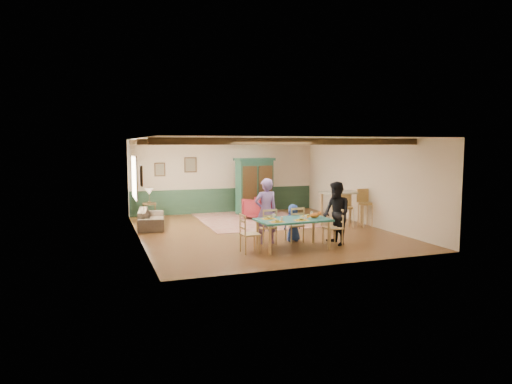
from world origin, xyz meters
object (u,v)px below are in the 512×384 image
object	(u,v)px
dining_chair_far_left	(267,226)
sofa	(151,218)
cat	(314,215)
person_child	(293,223)
counter_table	(341,208)
table_lamp	(149,196)
dining_table	(293,234)
bar_stool_left	(347,212)
dining_chair_end_right	(333,227)
person_woman	(336,213)
end_table	(150,211)
dining_chair_far_right	(294,224)
armchair	(257,208)
dining_chair_end_left	(250,233)
person_man	(266,211)
bar_stool_right	(365,208)
armoire	(254,186)

from	to	relation	value
dining_chair_far_left	sofa	world-z (taller)	dining_chair_far_left
cat	sofa	distance (m)	5.44
cat	person_child	bearing A→B (deg)	99.46
dining_chair_far_left	counter_table	world-z (taller)	counter_table
person_child	cat	size ratio (longest dim) A/B	2.79
counter_table	table_lamp	bearing A→B (deg)	150.51
dining_table	cat	world-z (taller)	cat
dining_table	table_lamp	xyz separation A→B (m)	(-2.79, 5.62, 0.44)
bar_stool_left	dining_table	bearing A→B (deg)	-140.09
dining_table	dining_chair_end_right	bearing A→B (deg)	2.13
sofa	person_woman	bearing A→B (deg)	-126.72
person_woman	table_lamp	bearing A→B (deg)	-146.41
dining_chair_end_right	bar_stool_left	distance (m)	2.42
end_table	person_child	bearing A→B (deg)	-56.84
dining_chair_far_left	end_table	size ratio (longest dim) A/B	1.68
dining_chair_far_left	sofa	bearing A→B (deg)	-55.83
person_child	table_lamp	world-z (taller)	table_lamp
end_table	counter_table	distance (m)	6.40
dining_chair_far_right	armchair	xyz separation A→B (m)	(0.34, 3.85, -0.10)
dining_chair_end_left	dining_chair_end_right	xyz separation A→B (m)	(2.24, 0.08, 0.00)
cat	counter_table	size ratio (longest dim) A/B	0.27
dining_chair_end_right	counter_table	bearing A→B (deg)	143.55
dining_chair_end_right	person_woman	bearing A→B (deg)	90.00
person_man	bar_stool_right	distance (m)	3.93
dining_chair_far_left	person_woman	bearing A→B (deg)	156.43
bar_stool_left	person_man	bearing A→B (deg)	-155.40
person_woman	bar_stool_left	bearing A→B (deg)	140.38
dining_chair_end_left	cat	xyz separation A→B (m)	(1.66, -0.04, 0.36)
dining_chair_far_left	dining_chair_end_left	xyz separation A→B (m)	(-0.70, -0.73, 0.00)
armchair	table_lamp	distance (m)	3.68
person_woman	bar_stool_left	xyz separation A→B (m)	(1.43, 1.87, -0.29)
bar_stool_left	bar_stool_right	xyz separation A→B (m)	(0.67, 0.05, 0.07)
person_woman	counter_table	xyz separation A→B (m)	(1.56, 2.42, -0.27)
person_child	dining_chair_end_left	bearing A→B (deg)	27.30
end_table	table_lamp	bearing A→B (deg)	0.00
bar_stool_right	table_lamp	bearing A→B (deg)	152.52
dining_chair_end_left	bar_stool_left	xyz separation A→B (m)	(3.77, 1.95, 0.05)
sofa	end_table	size ratio (longest dim) A/B	3.50
dining_chair_end_right	person_child	size ratio (longest dim) A/B	0.95
dining_table	bar_stool_right	distance (m)	3.86
person_child	table_lamp	size ratio (longest dim) A/B	1.94
table_lamp	dining_chair_end_right	bearing A→B (deg)	-54.96
dining_chair_end_right	sofa	xyz separation A→B (m)	(-4.03, 4.05, -0.18)
person_man	dining_chair_far_left	bearing A→B (deg)	90.00
dining_chair_end_right	armoire	world-z (taller)	armoire
bar_stool_right	end_table	bearing A→B (deg)	152.52
cat	armchair	distance (m)	4.67
dining_chair_end_left	person_man	size ratio (longest dim) A/B	0.55
person_man	end_table	size ratio (longest dim) A/B	3.05
person_woman	dining_table	bearing A→B (deg)	-90.00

